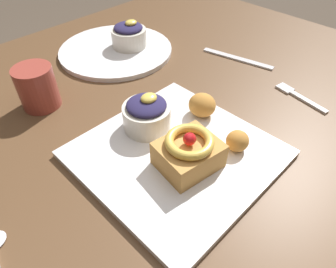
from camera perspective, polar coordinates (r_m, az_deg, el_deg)
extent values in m
cube|color=brown|center=(0.64, 0.95, 2.18)|extent=(1.29, 1.12, 0.04)
cylinder|color=brown|center=(1.44, 2.67, 9.90)|extent=(0.07, 0.07, 0.69)
cube|color=white|center=(0.54, 1.52, -3.70)|extent=(0.31, 0.31, 0.01)
cube|color=#C68E47|center=(0.49, 3.84, -3.90)|extent=(0.11, 0.09, 0.05)
torus|color=#E5BC4C|center=(0.47, 4.01, -1.39)|extent=(0.09, 0.09, 0.01)
sphere|color=red|center=(0.47, 4.04, -0.94)|extent=(0.02, 0.02, 0.02)
cylinder|color=silver|center=(0.56, -3.92, 3.17)|extent=(0.09, 0.09, 0.05)
ellipsoid|color=#28234C|center=(0.55, -4.06, 5.39)|extent=(0.07, 0.07, 0.02)
ellipsoid|color=#E5CC56|center=(0.54, -3.27, 6.51)|extent=(0.03, 0.03, 0.01)
ellipsoid|color=#BC7F38|center=(0.60, 6.39, 5.39)|extent=(0.05, 0.05, 0.04)
ellipsoid|color=#BC7F38|center=(0.54, 12.98, -1.13)|extent=(0.04, 0.04, 0.04)
cylinder|color=white|center=(0.86, -9.69, 15.17)|extent=(0.30, 0.30, 0.01)
cylinder|color=silver|center=(0.85, -7.28, 17.41)|extent=(0.09, 0.09, 0.05)
ellipsoid|color=#28234C|center=(0.84, -7.45, 19.09)|extent=(0.07, 0.07, 0.02)
ellipsoid|color=#E5CC56|center=(0.83, -6.93, 19.91)|extent=(0.03, 0.03, 0.01)
cube|color=silver|center=(0.72, 24.73, 5.45)|extent=(0.03, 0.09, 0.00)
cube|color=silver|center=(0.74, 20.99, 7.96)|extent=(0.03, 0.04, 0.00)
cube|color=silver|center=(0.83, 12.82, 13.56)|extent=(0.06, 0.19, 0.00)
cylinder|color=#993D33|center=(0.68, -23.22, 8.01)|extent=(0.08, 0.08, 0.09)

